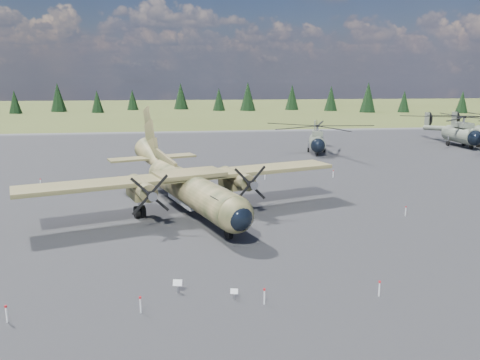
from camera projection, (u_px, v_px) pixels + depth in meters
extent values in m
plane|color=#4E5927|center=(204.00, 225.00, 35.91)|extent=(500.00, 500.00, 0.00)
cube|color=#55565A|center=(197.00, 195.00, 45.59)|extent=(120.00, 120.00, 0.04)
cylinder|color=#353D21|center=(192.00, 190.00, 38.37)|extent=(7.53, 16.57, 2.58)
sphere|color=#353D21|center=(235.00, 215.00, 31.10)|extent=(3.18, 3.18, 2.53)
sphere|color=black|center=(239.00, 217.00, 30.66)|extent=(2.34, 2.34, 1.86)
cube|color=black|center=(226.00, 200.00, 32.25)|extent=(2.20, 1.97, 0.51)
cone|color=#353D21|center=(154.00, 159.00, 47.71)|extent=(4.34, 6.80, 3.88)
cube|color=#9EA0A3|center=(188.00, 200.00, 39.40)|extent=(3.36, 5.80, 0.46)
cube|color=#3A3F20|center=(189.00, 176.00, 38.56)|extent=(26.39, 11.15, 0.32)
cube|color=#353D21|center=(189.00, 174.00, 38.51)|extent=(6.28, 4.85, 0.32)
cylinder|color=#353D21|center=(141.00, 188.00, 36.62)|extent=(2.78, 4.98, 1.38)
cube|color=#353D21|center=(139.00, 193.00, 37.39)|extent=(2.27, 3.40, 0.74)
cone|color=gray|center=(151.00, 196.00, 34.00)|extent=(0.92, 1.00, 0.70)
cylinder|color=black|center=(140.00, 212.00, 37.72)|extent=(1.08, 1.21, 1.01)
cylinder|color=#353D21|center=(236.00, 178.00, 40.21)|extent=(2.78, 4.98, 1.38)
cube|color=#353D21|center=(232.00, 183.00, 40.98)|extent=(2.27, 3.40, 0.74)
cone|color=gray|center=(252.00, 185.00, 37.59)|extent=(0.92, 1.00, 0.70)
cylinder|color=black|center=(232.00, 201.00, 41.31)|extent=(1.08, 1.21, 1.01)
cube|color=#353D21|center=(164.00, 158.00, 44.52)|extent=(2.37, 6.70, 1.55)
cube|color=#3A3F20|center=(153.00, 158.00, 48.10)|extent=(9.04, 4.63, 0.20)
cylinder|color=gray|center=(228.00, 224.00, 32.26)|extent=(0.16, 0.16, 0.83)
cylinder|color=black|center=(229.00, 233.00, 32.40)|extent=(0.57, 0.92, 0.86)
cylinder|color=slate|center=(317.00, 142.00, 71.37)|extent=(3.96, 6.97, 2.29)
sphere|color=black|center=(318.00, 146.00, 68.17)|extent=(2.59, 2.59, 2.11)
sphere|color=slate|center=(316.00, 140.00, 74.57)|extent=(2.59, 2.59, 2.11)
cube|color=slate|center=(317.00, 133.00, 70.71)|extent=(2.28, 3.24, 0.69)
cylinder|color=gray|center=(318.00, 129.00, 70.57)|extent=(0.41, 0.41, 0.92)
cylinder|color=slate|center=(315.00, 135.00, 77.85)|extent=(2.81, 7.75, 1.31)
cube|color=slate|center=(315.00, 127.00, 80.95)|extent=(0.53, 1.29, 2.20)
cylinder|color=black|center=(317.00, 127.00, 80.91)|extent=(0.68, 2.31, 2.38)
cylinder|color=black|center=(317.00, 154.00, 68.97)|extent=(0.41, 0.67, 0.62)
cylinder|color=black|center=(308.00, 150.00, 72.85)|extent=(0.46, 0.78, 0.73)
cylinder|color=gray|center=(308.00, 147.00, 72.76)|extent=(0.16, 0.16, 1.33)
cylinder|color=black|center=(324.00, 150.00, 72.57)|extent=(0.46, 0.78, 0.73)
cylinder|color=gray|center=(325.00, 147.00, 72.47)|extent=(0.16, 0.16, 1.33)
cylinder|color=slate|center=(461.00, 135.00, 78.63)|extent=(3.05, 7.88, 2.70)
sphere|color=black|center=(475.00, 138.00, 74.86)|extent=(2.59, 2.59, 2.48)
sphere|color=slate|center=(449.00, 133.00, 82.41)|extent=(2.59, 2.59, 2.48)
cube|color=slate|center=(463.00, 125.00, 77.85)|extent=(1.99, 3.53, 0.81)
cylinder|color=gray|center=(464.00, 120.00, 77.69)|extent=(0.41, 0.41, 1.08)
cylinder|color=slate|center=(437.00, 128.00, 86.26)|extent=(1.33, 9.24, 1.54)
cube|color=slate|center=(427.00, 119.00, 89.92)|extent=(0.31, 1.52, 2.59)
cylinder|color=black|center=(429.00, 119.00, 89.96)|extent=(0.19, 2.80, 2.80)
cylinder|color=black|center=(471.00, 147.00, 75.80)|extent=(0.34, 0.75, 0.73)
cylinder|color=black|center=(448.00, 143.00, 80.07)|extent=(0.36, 0.88, 0.86)
cylinder|color=gray|center=(448.00, 140.00, 79.95)|extent=(0.16, 0.16, 1.56)
cylinder|color=black|center=(464.00, 143.00, 80.36)|extent=(0.36, 0.88, 0.86)
cylinder|color=gray|center=(464.00, 140.00, 80.24)|extent=(0.16, 0.16, 1.56)
sphere|color=slate|center=(478.00, 133.00, 80.87)|extent=(2.75, 2.75, 2.57)
cylinder|color=slate|center=(465.00, 128.00, 84.88)|extent=(1.62, 9.58, 1.60)
cube|color=slate|center=(454.00, 119.00, 88.68)|extent=(0.36, 1.58, 2.68)
cylinder|color=black|center=(456.00, 119.00, 88.71)|extent=(0.28, 2.90, 2.91)
cylinder|color=black|center=(478.00, 144.00, 78.48)|extent=(0.40, 0.92, 0.89)
cylinder|color=gray|center=(478.00, 141.00, 78.35)|extent=(0.17, 0.17, 1.62)
cube|color=gray|center=(178.00, 287.00, 24.37)|extent=(0.10, 0.10, 0.59)
cube|color=white|center=(178.00, 283.00, 24.26)|extent=(0.50, 0.29, 0.33)
cube|color=gray|center=(234.00, 295.00, 23.62)|extent=(0.08, 0.08, 0.48)
cube|color=white|center=(234.00, 291.00, 23.53)|extent=(0.41, 0.24, 0.27)
cylinder|color=white|center=(7.00, 314.00, 21.33)|extent=(0.07, 0.07, 0.80)
cylinder|color=#B11218|center=(6.00, 306.00, 21.24)|extent=(0.12, 0.12, 0.10)
cylinder|color=white|center=(140.00, 305.00, 22.19)|extent=(0.07, 0.07, 0.80)
cylinder|color=#B11218|center=(140.00, 298.00, 22.11)|extent=(0.12, 0.12, 0.10)
cylinder|color=white|center=(264.00, 297.00, 23.05)|extent=(0.07, 0.07, 0.80)
cylinder|color=#B11218|center=(264.00, 289.00, 22.97)|extent=(0.12, 0.12, 0.10)
cylinder|color=white|center=(379.00, 289.00, 23.92)|extent=(0.07, 0.07, 0.80)
cylinder|color=#B11218|center=(380.00, 282.00, 23.84)|extent=(0.12, 0.12, 0.10)
cylinder|color=white|center=(41.00, 183.00, 49.01)|extent=(0.07, 0.07, 0.80)
cylinder|color=#B11218|center=(40.00, 179.00, 48.93)|extent=(0.12, 0.12, 0.10)
cylinder|color=white|center=(119.00, 181.00, 50.16)|extent=(0.07, 0.07, 0.80)
cylinder|color=#B11218|center=(119.00, 177.00, 50.08)|extent=(0.12, 0.12, 0.10)
cylinder|color=white|center=(193.00, 178.00, 51.32)|extent=(0.07, 0.07, 0.80)
cylinder|color=#B11218|center=(193.00, 175.00, 51.23)|extent=(0.12, 0.12, 0.10)
cylinder|color=white|center=(265.00, 176.00, 52.47)|extent=(0.07, 0.07, 0.80)
cylinder|color=#B11218|center=(265.00, 173.00, 52.39)|extent=(0.12, 0.12, 0.10)
cylinder|color=white|center=(333.00, 174.00, 53.62)|extent=(0.07, 0.07, 0.80)
cylinder|color=#B11218|center=(333.00, 171.00, 53.54)|extent=(0.12, 0.12, 0.10)
cylinder|color=white|center=(406.00, 211.00, 38.21)|extent=(0.07, 0.07, 0.80)
cylinder|color=#B11218|center=(406.00, 207.00, 38.13)|extent=(0.12, 0.12, 0.10)
cone|color=black|center=(462.00, 102.00, 163.49)|extent=(4.30, 4.30, 7.68)
cone|color=black|center=(404.00, 101.00, 167.69)|extent=(4.33, 4.33, 7.72)
cone|color=black|center=(368.00, 97.00, 166.87)|extent=(5.99, 5.99, 10.70)
cone|color=black|center=(331.00, 98.00, 175.62)|extent=(5.21, 5.21, 9.30)
cone|color=black|center=(292.00, 97.00, 181.86)|extent=(5.44, 5.44, 9.72)
cone|color=black|center=(248.00, 96.00, 176.25)|extent=(5.97, 5.97, 10.66)
cone|color=black|center=(219.00, 99.00, 176.43)|extent=(4.72, 4.72, 8.42)
cone|color=black|center=(181.00, 96.00, 185.38)|extent=(5.74, 5.74, 10.25)
cone|color=black|center=(132.00, 100.00, 180.81)|extent=(4.38, 4.38, 7.82)
cone|color=black|center=(97.00, 101.00, 164.75)|extent=(4.37, 4.37, 7.80)
cone|color=black|center=(58.00, 97.00, 170.72)|extent=(5.80, 5.80, 10.35)
cone|color=black|center=(15.00, 102.00, 160.84)|extent=(4.44, 4.44, 7.94)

